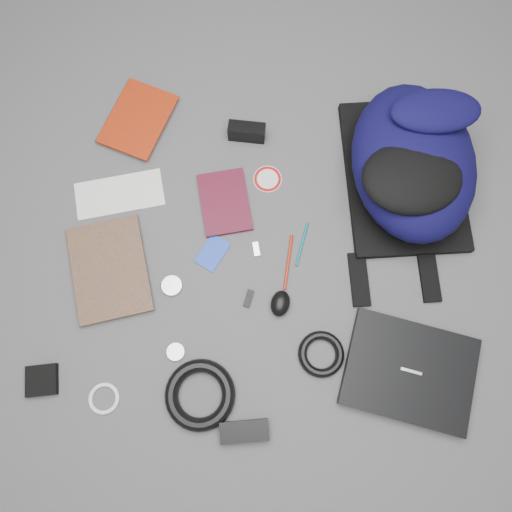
# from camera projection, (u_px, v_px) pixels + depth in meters

# --- Properties ---
(ground) EXTENTS (4.00, 4.00, 0.00)m
(ground) POSITION_uv_depth(u_px,v_px,m) (256.00, 258.00, 1.38)
(ground) COLOR #4F4F51
(ground) RESTS_ON ground
(backpack) EXTENTS (0.45, 0.57, 0.21)m
(backpack) POSITION_uv_depth(u_px,v_px,m) (413.00, 162.00, 1.34)
(backpack) COLOR black
(backpack) RESTS_ON ground
(laptop) EXTENTS (0.35, 0.29, 0.03)m
(laptop) POSITION_uv_depth(u_px,v_px,m) (409.00, 371.00, 1.29)
(laptop) COLOR black
(laptop) RESTS_ON ground
(textbook_red) EXTENTS (0.22, 0.26, 0.02)m
(textbook_red) POSITION_uv_depth(u_px,v_px,m) (112.00, 110.00, 1.48)
(textbook_red) COLOR maroon
(textbook_red) RESTS_ON ground
(comic_book) EXTENTS (0.29, 0.33, 0.02)m
(comic_book) POSITION_uv_depth(u_px,v_px,m) (73.00, 278.00, 1.36)
(comic_book) COLOR #B1690C
(comic_book) RESTS_ON ground
(envelope) EXTENTS (0.27, 0.19, 0.00)m
(envelope) POSITION_uv_depth(u_px,v_px,m) (120.00, 194.00, 1.43)
(envelope) COLOR white
(envelope) RESTS_ON ground
(dvd_case) EXTENTS (0.19, 0.22, 0.01)m
(dvd_case) POSITION_uv_depth(u_px,v_px,m) (225.00, 202.00, 1.41)
(dvd_case) COLOR #3E0C19
(dvd_case) RESTS_ON ground
(compact_camera) EXTENTS (0.11, 0.04, 0.06)m
(compact_camera) POSITION_uv_depth(u_px,v_px,m) (247.00, 132.00, 1.45)
(compact_camera) COLOR black
(compact_camera) RESTS_ON ground
(sticker_disc) EXTENTS (0.11, 0.11, 0.00)m
(sticker_disc) POSITION_uv_depth(u_px,v_px,m) (268.00, 179.00, 1.44)
(sticker_disc) COLOR white
(sticker_disc) RESTS_ON ground
(pen_teal) EXTENTS (0.02, 0.13, 0.01)m
(pen_teal) POSITION_uv_depth(u_px,v_px,m) (302.00, 244.00, 1.39)
(pen_teal) COLOR #0C646D
(pen_teal) RESTS_ON ground
(pen_red) EXTENTS (0.01, 0.16, 0.01)m
(pen_red) POSITION_uv_depth(u_px,v_px,m) (288.00, 262.00, 1.37)
(pen_red) COLOR #A91F0D
(pen_red) RESTS_ON ground
(id_badge) EXTENTS (0.09, 0.11, 0.00)m
(id_badge) POSITION_uv_depth(u_px,v_px,m) (213.00, 253.00, 1.38)
(id_badge) COLOR blue
(id_badge) RESTS_ON ground
(usb_black) EXTENTS (0.02, 0.05, 0.01)m
(usb_black) POSITION_uv_depth(u_px,v_px,m) (249.00, 298.00, 1.35)
(usb_black) COLOR black
(usb_black) RESTS_ON ground
(usb_silver) EXTENTS (0.03, 0.04, 0.01)m
(usb_silver) POSITION_uv_depth(u_px,v_px,m) (256.00, 249.00, 1.38)
(usb_silver) COLOR silver
(usb_silver) RESTS_ON ground
(mouse) EXTENTS (0.06, 0.08, 0.04)m
(mouse) POSITION_uv_depth(u_px,v_px,m) (280.00, 303.00, 1.33)
(mouse) COLOR black
(mouse) RESTS_ON ground
(headphone_left) EXTENTS (0.06, 0.06, 0.01)m
(headphone_left) POSITION_uv_depth(u_px,v_px,m) (172.00, 286.00, 1.36)
(headphone_left) COLOR #B6B6B9
(headphone_left) RESTS_ON ground
(headphone_right) EXTENTS (0.05, 0.05, 0.01)m
(headphone_right) POSITION_uv_depth(u_px,v_px,m) (176.00, 352.00, 1.31)
(headphone_right) COLOR #A3A3A5
(headphone_right) RESTS_ON ground
(cable_coil) EXTENTS (0.15, 0.15, 0.02)m
(cable_coil) POSITION_uv_depth(u_px,v_px,m) (321.00, 354.00, 1.30)
(cable_coil) COLOR black
(cable_coil) RESTS_ON ground
(power_brick) EXTENTS (0.13, 0.08, 0.03)m
(power_brick) POSITION_uv_depth(u_px,v_px,m) (244.00, 431.00, 1.25)
(power_brick) COLOR black
(power_brick) RESTS_ON ground
(power_cord_coil) EXTENTS (0.23, 0.23, 0.04)m
(power_cord_coil) POSITION_uv_depth(u_px,v_px,m) (200.00, 395.00, 1.27)
(power_cord_coil) COLOR black
(power_cord_coil) RESTS_ON ground
(pouch) EXTENTS (0.10, 0.10, 0.02)m
(pouch) POSITION_uv_depth(u_px,v_px,m) (42.00, 380.00, 1.29)
(pouch) COLOR black
(pouch) RESTS_ON ground
(white_cable_coil) EXTENTS (0.10, 0.10, 0.01)m
(white_cable_coil) POSITION_uv_depth(u_px,v_px,m) (104.00, 399.00, 1.28)
(white_cable_coil) COLOR white
(white_cable_coil) RESTS_ON ground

